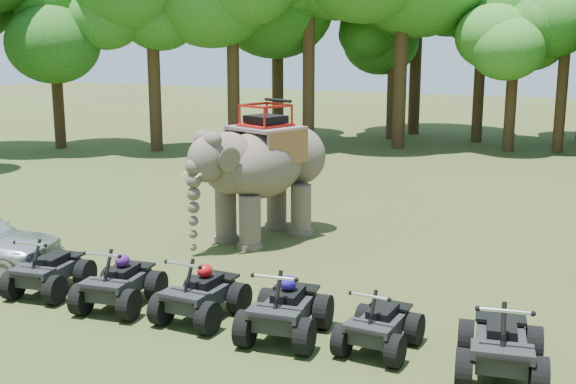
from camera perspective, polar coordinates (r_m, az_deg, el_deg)
name	(u,v)px	position (r m, az deg, el deg)	size (l,w,h in m)	color
ground	(264,291)	(15.37, -1.87, -7.80)	(110.00, 110.00, 0.00)	#47381E
elephant	(264,171)	(18.87, -1.94, 1.69)	(1.91, 4.34, 3.65)	brown
atv_0	(49,264)	(15.86, -18.39, -5.41)	(1.23, 1.69, 1.25)	black
atv_1	(119,276)	(14.66, -13.20, -6.48)	(1.27, 1.73, 1.29)	black
atv_2	(201,287)	(13.80, -6.90, -7.43)	(1.26, 1.73, 1.28)	black
atv_3	(285,301)	(12.89, -0.20, -8.61)	(1.32, 1.82, 1.35)	black
atv_4	(380,317)	(12.52, 7.26, -9.80)	(1.15, 1.58, 1.17)	black
atv_5	(502,336)	(11.94, 16.52, -10.84)	(1.34, 1.83, 1.36)	black
tree_0	(480,62)	(37.93, 14.95, 9.86)	(5.61, 5.61, 8.01)	#195114
tree_1	(563,81)	(35.53, 20.88, 8.21)	(4.62, 4.62, 6.60)	#195114
tree_27	(56,69)	(36.31, -17.86, 9.24)	(5.28, 5.28, 7.55)	#195114
tree_28	(153,51)	(34.35, -10.61, 10.90)	(6.47, 6.47, 9.24)	#195114
tree_29	(233,51)	(34.17, -4.38, 11.07)	(6.48, 6.48, 9.26)	#195114
tree_30	(309,50)	(34.64, 1.66, 11.14)	(6.50, 6.50, 9.29)	#195114
tree_31	(392,75)	(38.20, 8.24, 9.17)	(4.68, 4.68, 6.69)	#195114
tree_32	(417,33)	(40.37, 10.14, 12.25)	(7.63, 7.63, 10.90)	#195114
tree_35	(278,41)	(37.97, -0.83, 11.84)	(7.07, 7.07, 10.09)	#195114
tree_38	(513,72)	(35.16, 17.33, 9.01)	(5.12, 5.12, 7.31)	#195114
tree_42	(401,34)	(34.96, 8.96, 12.22)	(7.54, 7.54, 10.77)	#195114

